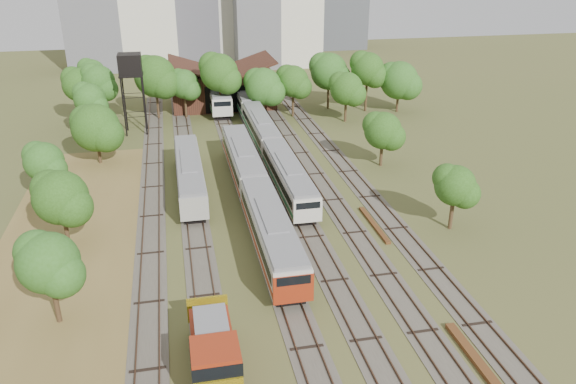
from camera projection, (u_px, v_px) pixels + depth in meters
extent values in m
plane|color=#475123|center=(320.00, 308.00, 40.12)|extent=(240.00, 240.00, 0.00)
cube|color=brown|center=(72.00, 277.00, 43.87)|extent=(14.00, 60.00, 0.04)
cube|color=#4C473D|center=(152.00, 187.00, 60.24)|extent=(2.60, 80.00, 0.06)
cube|color=#472D1E|center=(145.00, 187.00, 60.07)|extent=(0.08, 80.00, 0.14)
cube|color=#472D1E|center=(159.00, 186.00, 60.34)|extent=(0.08, 80.00, 0.14)
cube|color=#4C473D|center=(190.00, 184.00, 61.00)|extent=(2.60, 80.00, 0.06)
cube|color=#472D1E|center=(183.00, 184.00, 60.83)|extent=(0.08, 80.00, 0.14)
cube|color=#472D1E|center=(197.00, 183.00, 61.10)|extent=(0.08, 80.00, 0.14)
cube|color=#4C473D|center=(245.00, 180.00, 62.14)|extent=(2.60, 80.00, 0.06)
cube|color=#472D1E|center=(238.00, 179.00, 61.97)|extent=(0.08, 80.00, 0.14)
cube|color=#472D1E|center=(251.00, 178.00, 62.24)|extent=(0.08, 80.00, 0.14)
cube|color=#4C473D|center=(280.00, 177.00, 62.90)|extent=(2.60, 80.00, 0.06)
cube|color=#472D1E|center=(274.00, 177.00, 62.73)|extent=(0.08, 80.00, 0.14)
cube|color=#472D1E|center=(286.00, 176.00, 63.00)|extent=(0.08, 80.00, 0.14)
cube|color=#4C473D|center=(315.00, 174.00, 63.66)|extent=(2.60, 80.00, 0.06)
cube|color=#472D1E|center=(308.00, 174.00, 63.49)|extent=(0.08, 80.00, 0.14)
cube|color=#472D1E|center=(321.00, 173.00, 63.76)|extent=(0.08, 80.00, 0.14)
cube|color=#4C473D|center=(348.00, 171.00, 64.42)|extent=(2.60, 80.00, 0.06)
cube|color=#472D1E|center=(342.00, 171.00, 64.24)|extent=(0.08, 80.00, 0.14)
cube|color=#472D1E|center=(354.00, 170.00, 64.52)|extent=(0.08, 80.00, 0.14)
cube|color=black|center=(272.00, 249.00, 47.13)|extent=(2.16, 15.64, 0.79)
cube|color=beige|center=(271.00, 232.00, 46.48)|extent=(2.85, 17.00, 2.46)
cube|color=black|center=(271.00, 229.00, 46.37)|extent=(2.91, 15.64, 0.84)
cube|color=slate|center=(271.00, 217.00, 45.92)|extent=(2.62, 16.66, 0.35)
cube|color=maroon|center=(272.00, 239.00, 46.76)|extent=(2.91, 16.66, 0.44)
cube|color=maroon|center=(293.00, 289.00, 38.96)|extent=(2.89, 0.25, 2.21)
cube|color=black|center=(243.00, 174.00, 62.82)|extent=(2.16, 15.64, 0.79)
cube|color=beige|center=(243.00, 160.00, 62.17)|extent=(2.85, 17.00, 2.46)
cube|color=black|center=(243.00, 158.00, 62.05)|extent=(2.91, 15.64, 0.84)
cube|color=slate|center=(243.00, 148.00, 61.61)|extent=(2.62, 16.66, 0.35)
cube|color=maroon|center=(243.00, 166.00, 62.45)|extent=(2.91, 16.66, 0.44)
cube|color=black|center=(288.00, 190.00, 58.73)|extent=(2.00, 15.64, 0.73)
cube|color=beige|center=(288.00, 176.00, 58.13)|extent=(2.63, 17.00, 2.27)
cube|color=black|center=(288.00, 174.00, 58.02)|extent=(2.69, 15.64, 0.77)
cube|color=slate|center=(288.00, 165.00, 57.61)|extent=(2.42, 16.66, 0.33)
cube|color=#196437|center=(288.00, 182.00, 58.39)|extent=(2.69, 16.66, 0.41)
cube|color=beige|center=(308.00, 212.00, 50.60)|extent=(2.67, 0.25, 2.04)
cube|color=black|center=(261.00, 139.00, 74.42)|extent=(2.00, 15.64, 0.73)
cube|color=beige|center=(261.00, 128.00, 73.82)|extent=(2.63, 17.00, 2.27)
cube|color=black|center=(261.00, 126.00, 73.71)|extent=(2.69, 15.64, 0.77)
cube|color=slate|center=(261.00, 118.00, 73.30)|extent=(2.42, 16.66, 0.33)
cube|color=#196437|center=(261.00, 132.00, 74.07)|extent=(2.69, 16.66, 0.41)
cube|color=black|center=(243.00, 105.00, 90.10)|extent=(2.00, 15.64, 0.73)
cube|color=beige|center=(243.00, 96.00, 89.50)|extent=(2.63, 17.00, 2.27)
cube|color=black|center=(243.00, 94.00, 89.39)|extent=(2.69, 15.64, 0.77)
cube|color=slate|center=(243.00, 88.00, 88.98)|extent=(2.42, 16.66, 0.33)
cube|color=#196437|center=(243.00, 100.00, 89.76)|extent=(2.69, 16.66, 0.41)
cube|color=black|center=(218.00, 105.00, 89.78)|extent=(2.24, 14.72, 0.81)
cube|color=beige|center=(217.00, 95.00, 89.10)|extent=(2.95, 16.00, 2.54)
cube|color=black|center=(217.00, 93.00, 88.98)|extent=(3.01, 14.72, 0.86)
cube|color=slate|center=(217.00, 86.00, 88.52)|extent=(2.71, 15.68, 0.37)
cube|color=#196437|center=(218.00, 100.00, 89.39)|extent=(3.01, 15.68, 0.46)
cube|color=beige|center=(223.00, 109.00, 82.03)|extent=(2.99, 0.25, 2.29)
cube|color=black|center=(214.00, 362.00, 34.26)|extent=(2.19, 7.20, 0.90)
cube|color=maroon|center=(212.00, 337.00, 34.50)|extent=(2.49, 4.40, 1.50)
cube|color=maroon|center=(216.00, 367.00, 31.21)|extent=(2.69, 2.59, 2.69)
cube|color=black|center=(216.00, 358.00, 30.95)|extent=(2.74, 2.64, 0.90)
cube|color=gold|center=(208.00, 309.00, 37.34)|extent=(2.69, 0.20, 1.79)
cube|color=slate|center=(211.00, 323.00, 33.12)|extent=(1.99, 3.60, 0.20)
cube|color=black|center=(190.00, 187.00, 59.49)|extent=(1.99, 16.56, 0.72)
cube|color=#98978A|center=(189.00, 174.00, 58.89)|extent=(2.62, 18.00, 2.26)
cube|color=black|center=(189.00, 171.00, 58.78)|extent=(2.68, 16.56, 0.77)
cube|color=slate|center=(189.00, 162.00, 58.37)|extent=(2.41, 17.64, 0.33)
cylinder|color=black|center=(124.00, 108.00, 74.95)|extent=(0.20, 0.20, 7.94)
cylinder|color=black|center=(144.00, 107.00, 75.46)|extent=(0.20, 0.20, 7.94)
cylinder|color=black|center=(125.00, 103.00, 77.35)|extent=(0.20, 0.20, 7.94)
cylinder|color=black|center=(145.00, 102.00, 77.86)|extent=(0.20, 0.20, 7.94)
cube|color=black|center=(131.00, 75.00, 74.78)|extent=(3.13, 3.13, 0.20)
cube|color=black|center=(130.00, 64.00, 74.20)|extent=(2.98, 2.98, 2.68)
cube|color=brown|center=(485.00, 371.00, 33.90)|extent=(0.62, 9.27, 0.31)
cube|color=brown|center=(374.00, 224.00, 51.90)|extent=(0.46, 7.37, 0.24)
cube|color=#341B12|center=(222.00, 88.00, 90.82)|extent=(16.00, 11.00, 5.50)
cube|color=#341B12|center=(196.00, 68.00, 88.72)|extent=(8.45, 11.55, 2.96)
cube|color=#341B12|center=(246.00, 66.00, 90.23)|extent=(8.45, 11.55, 2.96)
cube|color=black|center=(226.00, 99.00, 86.15)|extent=(6.40, 0.15, 4.12)
cylinder|color=#382616|center=(55.00, 299.00, 37.94)|extent=(0.36, 0.36, 3.67)
sphere|color=#264C14|center=(48.00, 263.00, 36.81)|extent=(4.12, 4.12, 4.12)
cylinder|color=#382616|center=(66.00, 227.00, 47.90)|extent=(0.36, 0.36, 3.53)
sphere|color=#264C14|center=(61.00, 198.00, 46.80)|extent=(4.62, 4.62, 4.62)
cylinder|color=#382616|center=(49.00, 187.00, 56.02)|extent=(0.36, 0.36, 3.43)
sphere|color=#264C14|center=(44.00, 162.00, 54.96)|extent=(3.89, 3.89, 3.89)
cylinder|color=#382616|center=(99.00, 149.00, 66.37)|extent=(0.36, 0.36, 3.44)
sphere|color=#264C14|center=(96.00, 128.00, 65.30)|extent=(5.60, 5.60, 5.60)
cylinder|color=#382616|center=(93.00, 125.00, 74.00)|extent=(0.36, 0.36, 4.38)
sphere|color=#264C14|center=(90.00, 99.00, 72.64)|extent=(4.09, 4.09, 4.09)
cylinder|color=#382616|center=(83.00, 110.00, 80.33)|extent=(0.36, 0.36, 4.63)
sphere|color=#264C14|center=(79.00, 85.00, 78.90)|extent=(4.74, 4.74, 4.74)
cylinder|color=#382616|center=(95.00, 93.00, 89.93)|extent=(0.36, 0.36, 4.29)
sphere|color=#264C14|center=(92.00, 73.00, 88.60)|extent=(4.20, 4.20, 4.20)
cylinder|color=#382616|center=(102.00, 109.00, 79.56)|extent=(0.36, 0.36, 5.13)
sphere|color=#264C14|center=(98.00, 82.00, 77.97)|extent=(4.57, 4.57, 4.57)
cylinder|color=#382616|center=(157.00, 102.00, 83.56)|extent=(0.36, 0.36, 4.97)
sphere|color=#264C14|center=(155.00, 76.00, 82.02)|extent=(6.07, 6.07, 6.07)
cylinder|color=#382616|center=(186.00, 104.00, 84.17)|extent=(0.36, 0.36, 3.99)
sphere|color=#264C14|center=(184.00, 84.00, 82.93)|extent=(4.29, 4.29, 4.29)
cylinder|color=#382616|center=(221.00, 101.00, 83.12)|extent=(0.36, 0.36, 5.46)
sphere|color=#264C14|center=(219.00, 73.00, 81.42)|extent=(5.51, 5.51, 5.51)
cylinder|color=#382616|center=(264.00, 107.00, 83.18)|extent=(0.36, 0.36, 3.90)
sphere|color=#264C14|center=(263.00, 87.00, 81.97)|extent=(5.41, 5.41, 5.41)
cylinder|color=#382616|center=(293.00, 103.00, 84.65)|extent=(0.36, 0.36, 4.22)
sphere|color=#264C14|center=(293.00, 81.00, 83.34)|extent=(4.69, 4.69, 4.69)
cylinder|color=#382616|center=(328.00, 94.00, 88.76)|extent=(0.36, 0.36, 4.65)
sphere|color=#264C14|center=(329.00, 71.00, 87.32)|extent=(5.72, 5.72, 5.72)
cylinder|color=#382616|center=(366.00, 95.00, 87.31)|extent=(0.36, 0.36, 5.18)
sphere|color=#264C14|center=(368.00, 69.00, 85.71)|extent=(5.03, 5.03, 5.03)
cylinder|color=#382616|center=(398.00, 100.00, 87.17)|extent=(0.36, 0.36, 3.87)
sphere|color=#264C14|center=(399.00, 80.00, 85.97)|extent=(5.79, 5.79, 5.79)
cylinder|color=#382616|center=(452.00, 212.00, 50.79)|extent=(0.36, 0.36, 3.36)
sphere|color=#264C14|center=(455.00, 185.00, 49.75)|extent=(3.68, 3.68, 3.68)
cylinder|color=#382616|center=(381.00, 152.00, 65.58)|extent=(0.36, 0.36, 3.39)
sphere|color=#264C14|center=(383.00, 130.00, 64.54)|extent=(4.32, 4.32, 4.32)
cylinder|color=#382616|center=(346.00, 109.00, 82.21)|extent=(0.36, 0.36, 3.87)
sphere|color=#264C14|center=(346.00, 89.00, 81.01)|extent=(4.76, 4.76, 4.76)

